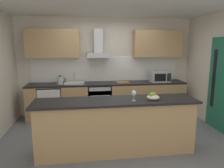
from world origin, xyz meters
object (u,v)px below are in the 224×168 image
at_px(fruit_bowl, 153,97).
at_px(chopping_board, 123,82).
at_px(refrigerator, 51,103).
at_px(oven, 99,100).
at_px(range_hood, 98,49).
at_px(microwave, 160,76).
at_px(kettle, 60,80).
at_px(wine_glass, 134,94).
at_px(sink, 74,83).

relative_size(fruit_bowl, chopping_board, 0.65).
relative_size(refrigerator, chopping_board, 2.50).
bearing_deg(oven, range_hood, 90.00).
xyz_separation_m(oven, microwave, (1.63, -0.03, 0.59)).
height_order(refrigerator, fruit_bowl, fruit_bowl).
bearing_deg(kettle, wine_glass, -54.75).
bearing_deg(chopping_board, kettle, -179.64).
bearing_deg(chopping_board, microwave, -0.24).
bearing_deg(refrigerator, kettle, -6.85).
bearing_deg(range_hood, microwave, -5.50).
height_order(refrigerator, kettle, kettle).
bearing_deg(microwave, oven, 179.02).
height_order(sink, wine_glass, sink).
bearing_deg(oven, refrigerator, -179.87).
relative_size(range_hood, chopping_board, 2.12).
xyz_separation_m(microwave, wine_glass, (-1.21, -1.99, 0.03)).
height_order(range_hood, wine_glass, range_hood).
bearing_deg(kettle, chopping_board, 0.36).
bearing_deg(fruit_bowl, kettle, 132.03).
bearing_deg(microwave, refrigerator, 179.50).
height_order(oven, refrigerator, oven).
relative_size(microwave, range_hood, 0.69).
xyz_separation_m(oven, kettle, (-0.98, -0.03, 0.55)).
distance_m(sink, fruit_bowl, 2.44).
height_order(refrigerator, range_hood, range_hood).
bearing_deg(wine_glass, chopping_board, 84.41).
distance_m(kettle, chopping_board, 1.60).
height_order(microwave, wine_glass, microwave).
relative_size(refrigerator, fruit_bowl, 3.86).
distance_m(refrigerator, kettle, 0.64).
distance_m(refrigerator, sink, 0.79).
bearing_deg(sink, wine_glass, -62.54).
xyz_separation_m(microwave, chopping_board, (-1.02, 0.00, -0.14)).
height_order(microwave, chopping_board, microwave).
relative_size(oven, wine_glass, 4.50).
height_order(kettle, range_hood, range_hood).
xyz_separation_m(oven, fruit_bowl, (0.77, -1.98, 0.54)).
xyz_separation_m(sink, kettle, (-0.35, -0.04, 0.08)).
bearing_deg(kettle, microwave, 0.13).
bearing_deg(kettle, fruit_bowl, -47.97).
bearing_deg(refrigerator, fruit_bowl, -44.51).
xyz_separation_m(kettle, wine_glass, (1.41, -1.99, 0.07)).
bearing_deg(range_hood, refrigerator, -173.92).
bearing_deg(fruit_bowl, refrigerator, 135.49).
xyz_separation_m(range_hood, chopping_board, (0.62, -0.15, -0.88)).
bearing_deg(refrigerator, wine_glass, -50.53).
height_order(range_hood, chopping_board, range_hood).
relative_size(refrigerator, sink, 1.70).
distance_m(microwave, kettle, 2.62).
bearing_deg(kettle, range_hood, 9.42).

